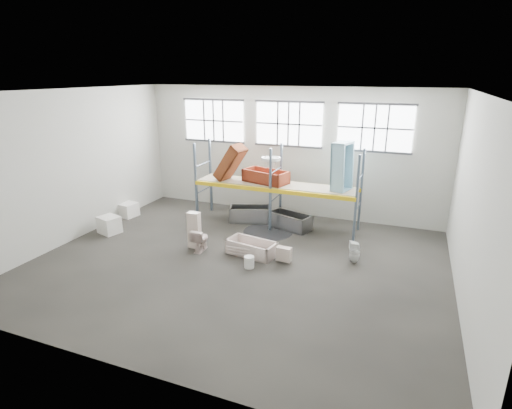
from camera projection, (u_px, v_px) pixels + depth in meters
The scene contains 34 objects.
floor at pixel (238, 264), 12.22m from camera, with size 12.00×10.00×0.10m, color #423F38.
ceiling at pixel (235, 89), 10.64m from camera, with size 12.00×10.00×0.10m, color silver.
wall_back at pixel (289, 152), 15.90m from camera, with size 12.00×0.10×5.00m, color #B2B1A5.
wall_front at pixel (118, 254), 6.96m from camera, with size 12.00×0.10×5.00m, color #B7B7AA.
wall_left at pixel (72, 166), 13.52m from camera, with size 0.10×10.00×5.00m, color #BABAAD.
wall_right at pixel (476, 208), 9.34m from camera, with size 0.10×10.00×5.00m, color #A9A89C.
window_left at pixel (214, 121), 16.57m from camera, with size 2.60×0.04×1.60m, color white.
window_mid at pixel (289, 124), 15.46m from camera, with size 2.60×0.04×1.60m, color white.
window_right at pixel (375, 128), 14.35m from camera, with size 2.60×0.04×1.60m, color white.
rack_upright_la at pixel (196, 182), 15.34m from camera, with size 0.08×0.08×3.00m, color slate.
rack_upright_lb at pixel (211, 175), 16.40m from camera, with size 0.08×0.08×3.00m, color slate.
rack_upright_ma at pixel (270, 190), 14.31m from camera, with size 0.08×0.08×3.00m, color slate.
rack_upright_mb at pixel (281, 182), 15.37m from camera, with size 0.08×0.08×3.00m, color slate.
rack_upright_ra at pixel (356, 200), 13.27m from camera, with size 0.08×0.08×3.00m, color slate.
rack_upright_rb at pixel (361, 190), 14.33m from camera, with size 0.08×0.08×3.00m, color slate.
rack_beam_front at pixel (270, 190), 14.31m from camera, with size 6.00×0.10×0.14m, color yellow.
rack_beam_back at pixel (281, 182), 15.37m from camera, with size 6.00×0.10×0.14m, color yellow.
shelf_deck at pixel (276, 184), 14.81m from camera, with size 5.90×1.10×0.03m, color gray.
wet_patch at pixel (268, 232), 14.59m from camera, with size 1.80×1.80×0.00m, color black.
bathtub_beige at pixel (252, 248), 12.70m from camera, with size 1.56×0.73×0.46m, color beige, non-canonical shape.
cistern_spare at pixel (284, 254), 12.14m from camera, with size 0.45×0.22×0.43m, color #C5AEA0.
sink_in_tub at pixel (256, 252), 12.56m from camera, with size 0.41×0.41×0.14m, color beige.
toilet_beige at pixel (200, 239), 12.96m from camera, with size 0.42×0.73×0.75m, color beige.
cistern_tall at pixel (194, 230), 13.12m from camera, with size 0.39×0.25×1.21m, color beige.
toilet_white at pixel (355, 252), 12.12m from camera, with size 0.31×0.32×0.69m, color white.
steel_tub_left at pixel (250, 214), 15.57m from camera, with size 1.58×0.74×0.58m, color #9A9CA1, non-canonical shape.
steel_tub_right at pixel (290, 221), 14.86m from camera, with size 1.53×0.72×0.56m, color #94969A, non-canonical shape.
rust_tub_flat at pixel (266, 176), 14.92m from camera, with size 1.68×0.79×0.47m, color #963E24, non-canonical shape.
rust_tub_tilted at pixel (231, 163), 14.99m from camera, with size 1.48×0.69×0.42m, color brown, non-canonical shape.
sink_on_shelf at pixel (271, 172), 14.37m from camera, with size 0.67×0.52×0.59m, color silver.
blue_tub_upright at pixel (342, 167), 13.81m from camera, with size 1.73×0.81×0.49m, color #8ABCCE, non-canonical shape.
bucket at pixel (249, 262), 11.87m from camera, with size 0.30×0.30×0.35m, color silver.
carton_near at pixel (109, 225), 14.42m from camera, with size 0.71×0.60×0.60m, color white.
carton_far at pixel (128, 210), 16.10m from camera, with size 0.65×0.65×0.54m, color white.
Camera 1 is at (4.52, -10.10, 5.47)m, focal length 28.34 mm.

